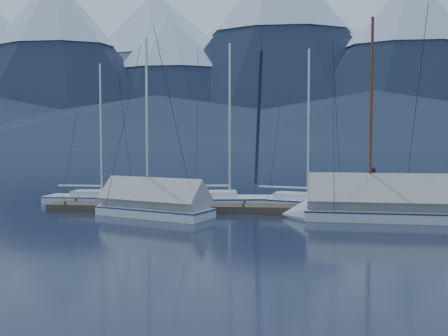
{
  "coord_description": "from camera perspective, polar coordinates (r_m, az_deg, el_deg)",
  "views": [
    {
      "loc": [
        2.23,
        -21.6,
        3.46
      ],
      "look_at": [
        0.0,
        2.0,
        2.2
      ],
      "focal_mm": 38.0,
      "sensor_mm": 36.0,
      "label": 1
    }
  ],
  "objects": [
    {
      "name": "mooring_posts",
      "position": [
        23.96,
        -1.19,
        -4.42
      ],
      "size": [
        15.12,
        1.52,
        0.35
      ],
      "color": "#382D23",
      "rests_on": "ground"
    },
    {
      "name": "sailboat_open_left",
      "position": [
        28.14,
        -13.59,
        -3.79
      ],
      "size": [
        6.62,
        2.84,
        8.75
      ],
      "color": "silver",
      "rests_on": "ground"
    },
    {
      "name": "sailboat_open_mid",
      "position": [
        26.35,
        1.82,
        -4.13
      ],
      "size": [
        7.59,
        3.28,
        9.76
      ],
      "color": "white",
      "rests_on": "ground"
    },
    {
      "name": "person",
      "position": [
        24.21,
        17.46,
        -2.21
      ],
      "size": [
        0.58,
        0.78,
        1.92
      ],
      "primitive_type": "imported",
      "rotation": [
        0.0,
        0.0,
        1.76
      ],
      "color": "black",
      "rests_on": "dock"
    },
    {
      "name": "sailboat_open_right",
      "position": [
        25.76,
        11.1,
        -4.37
      ],
      "size": [
        7.26,
        3.99,
        9.25
      ],
      "color": "white",
      "rests_on": "ground"
    },
    {
      "name": "dock",
      "position": [
        23.94,
        0.0,
        -5.0
      ],
      "size": [
        18.0,
        1.5,
        0.54
      ],
      "color": "#382D23",
      "rests_on": "ground"
    },
    {
      "name": "ground",
      "position": [
        21.99,
        -0.49,
        -6.01
      ],
      "size": [
        1000.0,
        1000.0,
        0.0
      ],
      "primitive_type": "plane",
      "color": "black",
      "rests_on": "ground"
    },
    {
      "name": "sailboat_covered_near",
      "position": [
        22.49,
        16.7,
        -4.65
      ],
      "size": [
        7.89,
        3.34,
        10.06
      ],
      "color": "silver",
      "rests_on": "ground"
    },
    {
      "name": "sailboat_covered_far",
      "position": [
        22.9,
        -9.43,
        -4.56
      ],
      "size": [
        6.8,
        4.31,
        9.19
      ],
      "color": "silver",
      "rests_on": "ground"
    },
    {
      "name": "mountain_range",
      "position": [
        395.92,
        5.72,
        11.05
      ],
      "size": [
        877.0,
        584.0,
        150.5
      ],
      "color": "#475675",
      "rests_on": "ground"
    }
  ]
}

